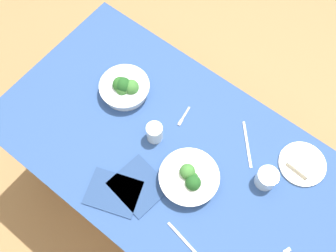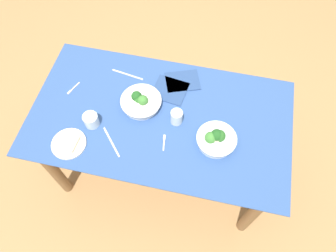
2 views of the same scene
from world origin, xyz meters
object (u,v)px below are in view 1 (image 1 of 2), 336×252
(water_glass_side, at_px, (267,178))
(fork_by_near_bowl, at_px, (184,117))
(broccoli_bowl_far, at_px, (125,88))
(water_glass_center, at_px, (155,133))
(bread_side_plate, at_px, (303,164))
(broccoli_bowl_near, at_px, (189,178))
(napkin_folded_upper, at_px, (139,186))
(napkin_folded_lower, at_px, (113,192))
(table_knife_left, at_px, (187,244))
(table_knife_right, at_px, (247,144))

(water_glass_side, relative_size, fork_by_near_bowl, 0.85)
(broccoli_bowl_far, bearing_deg, water_glass_center, -20.08)
(broccoli_bowl_far, relative_size, water_glass_side, 2.60)
(broccoli_bowl_far, relative_size, bread_side_plate, 1.15)
(broccoli_bowl_near, bearing_deg, napkin_folded_upper, -135.46)
(broccoli_bowl_far, relative_size, fork_by_near_bowl, 2.22)
(broccoli_bowl_near, distance_m, water_glass_side, 0.30)
(water_glass_side, bearing_deg, napkin_folded_lower, -137.38)
(water_glass_side, height_order, table_knife_left, water_glass_side)
(napkin_folded_upper, bearing_deg, bread_side_plate, 45.81)
(broccoli_bowl_far, distance_m, napkin_folded_lower, 0.45)
(table_knife_left, bearing_deg, bread_side_plate, -99.11)
(bread_side_plate, bearing_deg, napkin_folded_lower, -133.14)
(water_glass_center, relative_size, fork_by_near_bowl, 0.91)
(table_knife_right, height_order, napkin_folded_lower, napkin_folded_lower)
(broccoli_bowl_far, bearing_deg, bread_side_plate, 13.41)
(bread_side_plate, relative_size, water_glass_side, 2.27)
(broccoli_bowl_near, relative_size, water_glass_side, 2.83)
(bread_side_plate, bearing_deg, fork_by_near_bowl, -165.99)
(fork_by_near_bowl, bearing_deg, table_knife_right, 93.57)
(broccoli_bowl_far, relative_size, broccoli_bowl_near, 0.92)
(water_glass_side, relative_size, table_knife_right, 0.41)
(table_knife_right, bearing_deg, broccoli_bowl_near, -61.34)
(fork_by_near_bowl, xyz_separation_m, napkin_folded_lower, (-0.02, -0.43, 0.00))
(fork_by_near_bowl, xyz_separation_m, table_knife_left, (0.32, -0.40, -0.00))
(fork_by_near_bowl, relative_size, table_knife_right, 0.48)
(broccoli_bowl_near, xyz_separation_m, table_knife_right, (0.10, 0.27, -0.03))
(fork_by_near_bowl, height_order, table_knife_right, same)
(broccoli_bowl_near, xyz_separation_m, napkin_folded_upper, (-0.14, -0.14, -0.03))
(bread_side_plate, height_order, table_knife_left, bread_side_plate)
(broccoli_bowl_near, height_order, table_knife_right, broccoli_bowl_near)
(napkin_folded_upper, bearing_deg, fork_by_near_bowl, 97.03)
(bread_side_plate, xyz_separation_m, table_knife_right, (-0.22, -0.06, -0.01))
(broccoli_bowl_far, height_order, napkin_folded_upper, broccoli_bowl_far)
(bread_side_plate, height_order, napkin_folded_lower, bread_side_plate)
(broccoli_bowl_far, xyz_separation_m, napkin_folded_upper, (0.31, -0.29, -0.04))
(table_knife_right, height_order, napkin_folded_upper, napkin_folded_upper)
(napkin_folded_upper, xyz_separation_m, napkin_folded_lower, (-0.06, -0.08, 0.00))
(bread_side_plate, xyz_separation_m, napkin_folded_lower, (-0.52, -0.55, -0.01))
(broccoli_bowl_near, distance_m, table_knife_right, 0.29)
(water_glass_side, relative_size, napkin_folded_lower, 0.41)
(fork_by_near_bowl, distance_m, table_knife_right, 0.29)
(broccoli_bowl_far, height_order, water_glass_center, broccoli_bowl_far)
(table_knife_right, xyz_separation_m, napkin_folded_upper, (-0.24, -0.41, 0.00))
(broccoli_bowl_far, distance_m, water_glass_center, 0.25)
(bread_side_plate, height_order, fork_by_near_bowl, bread_side_plate)
(broccoli_bowl_near, bearing_deg, table_knife_left, -54.57)
(broccoli_bowl_far, distance_m, water_glass_side, 0.69)
(broccoli_bowl_near, xyz_separation_m, bread_side_plate, (0.32, 0.33, -0.02))
(bread_side_plate, distance_m, water_glass_side, 0.17)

